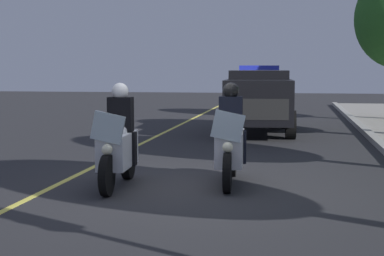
% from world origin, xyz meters
% --- Properties ---
extents(ground_plane, '(80.00, 80.00, 0.00)m').
position_xyz_m(ground_plane, '(0.00, 0.00, 0.00)').
color(ground_plane, '#28282B').
extents(lane_stripe_center, '(48.00, 0.12, 0.01)m').
position_xyz_m(lane_stripe_center, '(0.00, -2.14, 0.00)').
color(lane_stripe_center, '#E0D14C').
rests_on(lane_stripe_center, ground).
extents(police_motorcycle_lead_left, '(2.14, 0.60, 1.72)m').
position_xyz_m(police_motorcycle_lead_left, '(0.17, -1.07, 0.70)').
color(police_motorcycle_lead_left, black).
rests_on(police_motorcycle_lead_left, ground).
extents(police_motorcycle_lead_right, '(2.14, 0.60, 1.72)m').
position_xyz_m(police_motorcycle_lead_right, '(-0.39, 0.73, 0.70)').
color(police_motorcycle_lead_right, black).
rests_on(police_motorcycle_lead_right, ground).
extents(police_suv, '(4.99, 2.28, 2.05)m').
position_xyz_m(police_suv, '(-8.83, 0.72, 1.07)').
color(police_suv, black).
rests_on(police_suv, ground).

